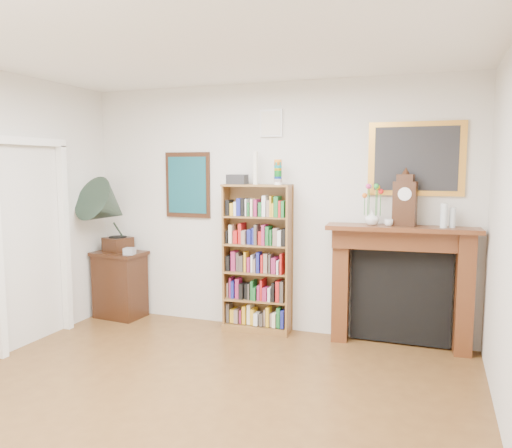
% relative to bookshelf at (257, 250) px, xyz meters
% --- Properties ---
extents(room, '(4.51, 5.01, 2.81)m').
position_rel_bookshelf_xyz_m(room, '(0.12, -2.34, 0.46)').
color(room, brown).
rests_on(room, ground).
extents(door_casing, '(0.08, 1.02, 2.17)m').
position_rel_bookshelf_xyz_m(door_casing, '(-2.09, -1.14, 0.33)').
color(door_casing, white).
rests_on(door_casing, left_wall).
extents(teal_poster, '(0.58, 0.04, 0.78)m').
position_rel_bookshelf_xyz_m(teal_poster, '(-0.93, 0.14, 0.72)').
color(teal_poster, black).
rests_on(teal_poster, back_wall).
extents(small_picture, '(0.26, 0.04, 0.30)m').
position_rel_bookshelf_xyz_m(small_picture, '(0.12, 0.14, 1.42)').
color(small_picture, white).
rests_on(small_picture, back_wall).
extents(gilt_painting, '(0.95, 0.04, 0.75)m').
position_rel_bookshelf_xyz_m(gilt_painting, '(1.67, 0.14, 1.02)').
color(gilt_painting, gold).
rests_on(gilt_painting, back_wall).
extents(bookshelf, '(0.79, 0.34, 1.93)m').
position_rel_bookshelf_xyz_m(bookshelf, '(0.00, 0.00, 0.00)').
color(bookshelf, brown).
rests_on(bookshelf, floor).
extents(side_cabinet, '(0.64, 0.49, 0.82)m').
position_rel_bookshelf_xyz_m(side_cabinet, '(-1.78, -0.08, -0.52)').
color(side_cabinet, black).
rests_on(side_cabinet, floor).
extents(fireplace, '(1.53, 0.47, 1.27)m').
position_rel_bookshelf_xyz_m(fireplace, '(1.56, 0.05, -0.18)').
color(fireplace, '#4C2311').
rests_on(fireplace, floor).
extents(gramophone, '(0.73, 0.83, 0.93)m').
position_rel_bookshelf_xyz_m(gramophone, '(-1.82, -0.20, 0.41)').
color(gramophone, black).
rests_on(gramophone, side_cabinet).
extents(cd_stack, '(0.14, 0.14, 0.08)m').
position_rel_bookshelf_xyz_m(cd_stack, '(-1.55, -0.20, -0.07)').
color(cd_stack, '#A8A9B4').
rests_on(cd_stack, side_cabinet).
extents(mantel_clock, '(0.24, 0.16, 0.52)m').
position_rel_bookshelf_xyz_m(mantel_clock, '(1.58, 0.00, 0.59)').
color(mantel_clock, black).
rests_on(mantel_clock, fireplace).
extents(flower_vase, '(0.15, 0.15, 0.15)m').
position_rel_bookshelf_xyz_m(flower_vase, '(1.27, -0.03, 0.42)').
color(flower_vase, silver).
rests_on(flower_vase, fireplace).
extents(teacup, '(0.09, 0.09, 0.07)m').
position_rel_bookshelf_xyz_m(teacup, '(1.44, -0.06, 0.37)').
color(teacup, silver).
rests_on(teacup, fireplace).
extents(bottle_left, '(0.07, 0.07, 0.24)m').
position_rel_bookshelf_xyz_m(bottle_left, '(1.96, -0.02, 0.46)').
color(bottle_left, silver).
rests_on(bottle_left, fireplace).
extents(bottle_right, '(0.06, 0.06, 0.20)m').
position_rel_bookshelf_xyz_m(bottle_right, '(2.04, 0.02, 0.44)').
color(bottle_right, silver).
rests_on(bottle_right, fireplace).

